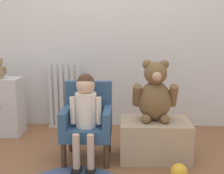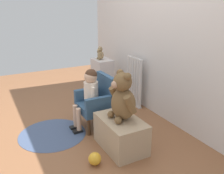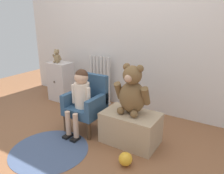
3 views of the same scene
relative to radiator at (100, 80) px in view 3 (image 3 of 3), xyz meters
The scene contains 11 objects.
ground_plane 1.31m from the radiator, 69.23° to the right, with size 6.00×6.00×0.00m, color brown.
back_wall 0.96m from the radiator, 15.57° to the left, with size 3.80×0.05×2.40m, color silver.
radiator is the anchor object (origin of this frame).
small_dresser 0.63m from the radiator, 157.73° to the right, with size 0.35×0.28×0.60m.
child_armchair 0.83m from the radiator, 64.98° to the right, with size 0.40×0.37×0.64m.
child_figure 0.93m from the radiator, 67.75° to the right, with size 0.25×0.35×0.74m.
low_bench 1.20m from the radiator, 39.24° to the right, with size 0.58×0.37×0.33m, color tan.
large_teddy_bear 1.19m from the radiator, 38.58° to the right, with size 0.37×0.26×0.51m.
small_teddy_bear 0.73m from the radiator, 156.58° to the right, with size 0.15×0.10×0.21m.
floor_rug 1.40m from the radiator, 76.90° to the right, with size 0.78×0.78×0.01m, color #435474.
toy_ball 1.57m from the radiator, 46.42° to the right, with size 0.12×0.12×0.12m, color gold.
Camera 3 is at (1.39, -1.39, 1.28)m, focal length 35.00 mm.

